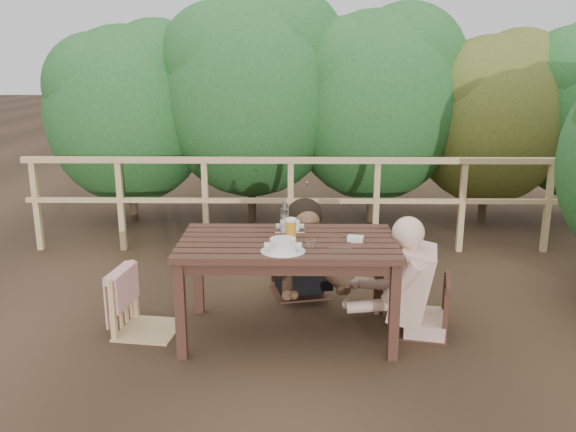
{
  "coord_description": "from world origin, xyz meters",
  "views": [
    {
      "loc": [
        0.06,
        -4.1,
        2.0
      ],
      "look_at": [
        0.0,
        0.05,
        0.9
      ],
      "focal_mm": 37.17,
      "sensor_mm": 36.0,
      "label": 1
    }
  ],
  "objects_px": {
    "diner_right": "(430,239)",
    "tumbler": "(311,245)",
    "chair_left": "(146,274)",
    "woman": "(300,218)",
    "beer_glass": "(291,229)",
    "butter_tub": "(355,240)",
    "chair_right": "(423,280)",
    "soup_far": "(290,226)",
    "chair_far": "(300,243)",
    "table": "(288,289)",
    "soup_near": "(283,246)",
    "bottle": "(285,220)"
  },
  "relations": [
    {
      "from": "table",
      "to": "diner_right",
      "type": "bearing_deg",
      "value": 3.08
    },
    {
      "from": "diner_right",
      "to": "beer_glass",
      "type": "relative_size",
      "value": 9.16
    },
    {
      "from": "chair_left",
      "to": "chair_right",
      "type": "xyz_separation_m",
      "value": [
        2.06,
        0.02,
        -0.04
      ]
    },
    {
      "from": "table",
      "to": "beer_glass",
      "type": "xyz_separation_m",
      "value": [
        0.02,
        0.06,
        0.44
      ]
    },
    {
      "from": "diner_right",
      "to": "soup_far",
      "type": "distance_m",
      "value": 1.04
    },
    {
      "from": "chair_left",
      "to": "soup_far",
      "type": "xyz_separation_m",
      "value": [
        1.06,
        0.22,
        0.31
      ]
    },
    {
      "from": "chair_left",
      "to": "table",
      "type": "bearing_deg",
      "value": -83.94
    },
    {
      "from": "table",
      "to": "soup_far",
      "type": "height_order",
      "value": "soup_far"
    },
    {
      "from": "bottle",
      "to": "woman",
      "type": "bearing_deg",
      "value": 80.93
    },
    {
      "from": "chair_left",
      "to": "diner_right",
      "type": "xyz_separation_m",
      "value": [
        2.09,
        0.02,
        0.27
      ]
    },
    {
      "from": "chair_far",
      "to": "woman",
      "type": "distance_m",
      "value": 0.22
    },
    {
      "from": "table",
      "to": "diner_right",
      "type": "xyz_separation_m",
      "value": [
        1.03,
        0.06,
        0.37
      ]
    },
    {
      "from": "woman",
      "to": "butter_tub",
      "type": "bearing_deg",
      "value": 101.91
    },
    {
      "from": "table",
      "to": "diner_right",
      "type": "height_order",
      "value": "diner_right"
    },
    {
      "from": "diner_right",
      "to": "beer_glass",
      "type": "bearing_deg",
      "value": 102.55
    },
    {
      "from": "woman",
      "to": "butter_tub",
      "type": "xyz_separation_m",
      "value": [
        0.39,
        -0.85,
        0.07
      ]
    },
    {
      "from": "chair_right",
      "to": "soup_near",
      "type": "bearing_deg",
      "value": -60.52
    },
    {
      "from": "table",
      "to": "beer_glass",
      "type": "distance_m",
      "value": 0.44
    },
    {
      "from": "soup_far",
      "to": "butter_tub",
      "type": "relative_size",
      "value": 2.23
    },
    {
      "from": "diner_right",
      "to": "soup_far",
      "type": "xyz_separation_m",
      "value": [
        -1.02,
        0.2,
        0.04
      ]
    },
    {
      "from": "diner_right",
      "to": "table",
      "type": "bearing_deg",
      "value": 105.68
    },
    {
      "from": "diner_right",
      "to": "soup_near",
      "type": "bearing_deg",
      "value": 119.03
    },
    {
      "from": "diner_right",
      "to": "soup_near",
      "type": "xyz_separation_m",
      "value": [
        -1.06,
        -0.31,
        0.04
      ]
    },
    {
      "from": "soup_far",
      "to": "beer_glass",
      "type": "height_order",
      "value": "beer_glass"
    },
    {
      "from": "beer_glass",
      "to": "tumbler",
      "type": "distance_m",
      "value": 0.28
    },
    {
      "from": "woman",
      "to": "tumbler",
      "type": "height_order",
      "value": "woman"
    },
    {
      "from": "diner_right",
      "to": "tumbler",
      "type": "distance_m",
      "value": 0.91
    },
    {
      "from": "chair_left",
      "to": "woman",
      "type": "distance_m",
      "value": 1.41
    },
    {
      "from": "chair_far",
      "to": "tumbler",
      "type": "bearing_deg",
      "value": -98.91
    },
    {
      "from": "diner_right",
      "to": "tumbler",
      "type": "xyz_separation_m",
      "value": [
        -0.87,
        -0.24,
        0.03
      ]
    },
    {
      "from": "chair_left",
      "to": "bottle",
      "type": "distance_m",
      "value": 1.1
    },
    {
      "from": "soup_near",
      "to": "soup_far",
      "type": "height_order",
      "value": "soup_near"
    },
    {
      "from": "table",
      "to": "soup_far",
      "type": "bearing_deg",
      "value": 87.38
    },
    {
      "from": "chair_left",
      "to": "butter_tub",
      "type": "bearing_deg",
      "value": -84.14
    },
    {
      "from": "beer_glass",
      "to": "bottle",
      "type": "height_order",
      "value": "bottle"
    },
    {
      "from": "chair_far",
      "to": "bottle",
      "type": "xyz_separation_m",
      "value": [
        -0.12,
        -0.71,
        0.4
      ]
    },
    {
      "from": "soup_near",
      "to": "woman",
      "type": "bearing_deg",
      "value": 83.67
    },
    {
      "from": "chair_far",
      "to": "diner_right",
      "type": "height_order",
      "value": "diner_right"
    },
    {
      "from": "soup_near",
      "to": "beer_glass",
      "type": "distance_m",
      "value": 0.32
    },
    {
      "from": "butter_tub",
      "to": "table",
      "type": "bearing_deg",
      "value": -169.01
    },
    {
      "from": "soup_far",
      "to": "beer_glass",
      "type": "bearing_deg",
      "value": -87.8
    },
    {
      "from": "chair_right",
      "to": "soup_near",
      "type": "relative_size",
      "value": 2.72
    },
    {
      "from": "chair_left",
      "to": "soup_far",
      "type": "bearing_deg",
      "value": -70.31
    },
    {
      "from": "butter_tub",
      "to": "chair_right",
      "type": "bearing_deg",
      "value": 21.63
    },
    {
      "from": "soup_far",
      "to": "tumbler",
      "type": "xyz_separation_m",
      "value": [
        0.15,
        -0.44,
        -0.0
      ]
    },
    {
      "from": "table",
      "to": "woman",
      "type": "relative_size",
      "value": 1.16
    },
    {
      "from": "soup_far",
      "to": "bottle",
      "type": "xyz_separation_m",
      "value": [
        -0.04,
        -0.16,
        0.09
      ]
    },
    {
      "from": "chair_far",
      "to": "butter_tub",
      "type": "distance_m",
      "value": 0.96
    },
    {
      "from": "beer_glass",
      "to": "bottle",
      "type": "distance_m",
      "value": 0.08
    },
    {
      "from": "woman",
      "to": "soup_near",
      "type": "bearing_deg",
      "value": 70.75
    }
  ]
}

